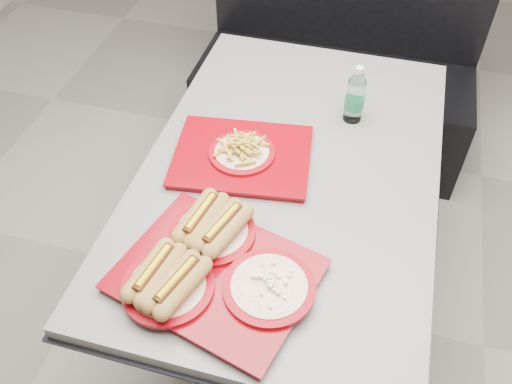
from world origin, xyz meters
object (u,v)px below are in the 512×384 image
(booth_bench, at_px, (336,69))
(tray_near, at_px, (210,265))
(tray_far, at_px, (242,154))
(diner_table, at_px, (288,203))
(water_bottle, at_px, (355,97))

(booth_bench, distance_m, tray_near, 1.59)
(booth_bench, xyz_separation_m, tray_far, (-0.15, -1.10, 0.37))
(tray_far, bearing_deg, booth_bench, 81.98)
(tray_far, bearing_deg, diner_table, 1.45)
(tray_near, bearing_deg, water_bottle, 70.50)
(diner_table, bearing_deg, tray_near, -104.09)
(tray_far, bearing_deg, water_bottle, 44.15)
(booth_bench, relative_size, tray_near, 2.42)
(tray_near, distance_m, tray_far, 0.44)
(booth_bench, relative_size, tray_far, 2.92)
(tray_near, xyz_separation_m, tray_far, (-0.04, 0.44, -0.01))
(booth_bench, bearing_deg, water_bottle, -79.53)
(booth_bench, distance_m, water_bottle, 0.93)
(diner_table, bearing_deg, water_bottle, 62.92)
(tray_far, distance_m, water_bottle, 0.43)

